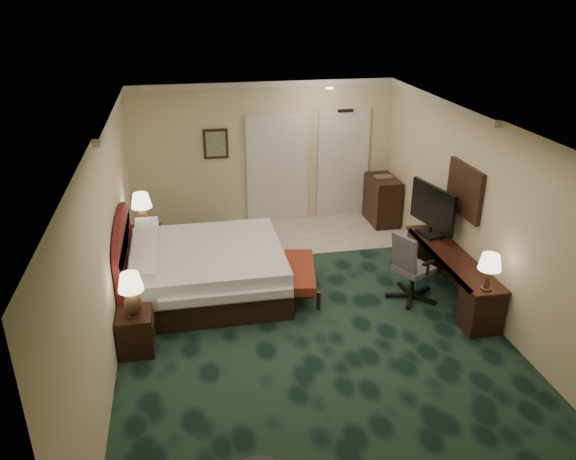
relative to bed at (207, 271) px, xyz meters
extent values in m
cube|color=black|center=(1.28, -1.10, -0.35)|extent=(5.00, 7.50, 0.00)
cube|color=white|center=(1.28, -1.10, 2.35)|extent=(5.00, 7.50, 0.00)
cube|color=beige|center=(1.28, 2.65, 1.00)|extent=(5.00, 0.00, 2.70)
cube|color=beige|center=(1.28, -4.85, 1.00)|extent=(5.00, 0.00, 2.70)
cube|color=beige|center=(-1.22, -1.10, 1.00)|extent=(0.00, 7.50, 2.70)
cube|color=beige|center=(3.78, -1.10, 1.00)|extent=(0.00, 7.50, 2.70)
cube|color=beige|center=(2.18, 1.80, -0.35)|extent=(3.20, 1.70, 0.01)
cube|color=silver|center=(2.83, 2.62, 0.70)|extent=(1.02, 0.06, 2.18)
cube|color=beige|center=(1.53, 2.61, 0.70)|extent=(1.20, 0.06, 2.10)
cube|color=#4D5C55|center=(0.38, 2.61, 1.25)|extent=(0.45, 0.06, 0.55)
cube|color=white|center=(3.74, -0.50, 1.20)|extent=(0.05, 0.95, 0.75)
cube|color=silver|center=(0.00, 0.00, 0.00)|extent=(2.23, 2.07, 0.71)
cube|color=black|center=(-0.98, -1.33, -0.08)|extent=(0.43, 0.50, 0.54)
cube|color=black|center=(-0.93, 1.00, -0.03)|extent=(0.53, 0.60, 0.66)
cube|color=maroon|center=(1.34, -0.30, -0.14)|extent=(0.66, 1.32, 0.43)
cube|color=black|center=(3.51, -0.81, -0.02)|extent=(0.50, 2.31, 0.67)
cube|color=black|center=(3.49, -0.06, 0.72)|extent=(0.29, 1.04, 0.81)
cube|color=black|center=(3.49, 2.10, 0.10)|extent=(0.48, 0.87, 0.91)
camera|label=1|loc=(-0.24, -7.54, 3.91)|focal=35.00mm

